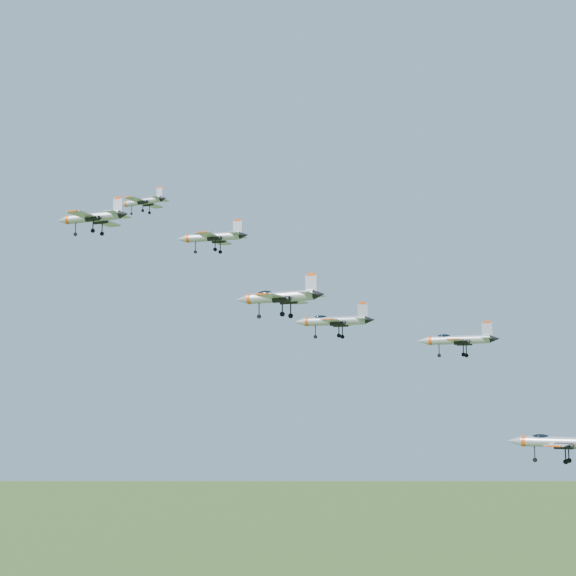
% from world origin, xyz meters
% --- Properties ---
extents(jet_lead, '(11.22, 9.22, 3.01)m').
position_xyz_m(jet_lead, '(-25.19, 7.08, 137.01)').
color(jet_lead, '#989CA4').
extents(jet_left_high, '(12.82, 10.75, 3.44)m').
position_xyz_m(jet_left_high, '(-4.44, -1.12, 126.75)').
color(jet_left_high, '#989CA4').
extents(jet_right_high, '(12.49, 10.35, 3.34)m').
position_xyz_m(jet_right_high, '(-11.26, -22.84, 126.32)').
color(jet_right_high, '#989CA4').
extents(jet_left_low, '(14.01, 11.74, 3.75)m').
position_xyz_m(jet_left_low, '(12.43, 10.43, 113.03)').
color(jet_left_low, '#989CA4').
extents(jet_right_low, '(13.84, 11.35, 3.71)m').
position_xyz_m(jet_right_low, '(15.30, -14.73, 114.00)').
color(jet_right_low, '#989CA4').
extents(jet_trail, '(11.63, 9.61, 3.11)m').
position_xyz_m(jet_trail, '(36.45, -1.35, 108.27)').
color(jet_trail, '#989CA4').
extents(jet_extra, '(13.93, 11.47, 3.73)m').
position_xyz_m(jet_extra, '(48.24, 5.12, 94.25)').
color(jet_extra, '#989CA4').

